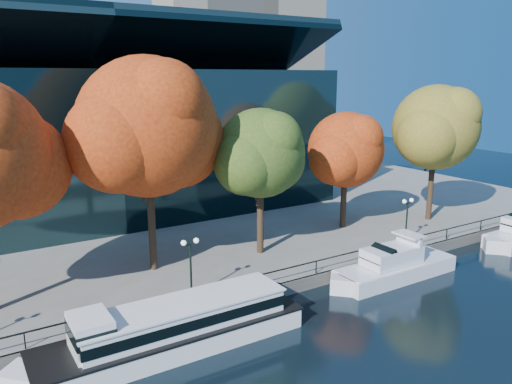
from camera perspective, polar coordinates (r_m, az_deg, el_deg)
ground at (r=33.34m, az=3.51°, el=-14.38°), size 160.00×160.00×0.00m
promenade at (r=64.52m, az=-15.58°, el=-0.70°), size 90.00×67.08×1.00m
railing at (r=34.95m, az=0.42°, el=-9.49°), size 88.20×0.08×0.99m
convention_building at (r=57.73m, az=-18.55°, el=5.61°), size 50.00×24.57×21.43m
tour_boat at (r=29.85m, az=-10.05°, el=-15.06°), size 17.15×3.82×3.25m
cruiser_near at (r=40.28m, az=15.25°, el=-8.19°), size 11.72×3.02×3.39m
tree_2 at (r=36.85m, az=-11.99°, el=6.95°), size 12.67×10.39×15.88m
tree_3 at (r=40.00m, az=0.73°, el=4.24°), size 9.00×7.38×11.96m
tree_4 at (r=47.98m, az=10.37°, el=4.58°), size 8.96×7.34×11.17m
tree_5 at (r=52.88m, az=19.98°, el=6.75°), size 10.51×8.62×13.61m
lamp_1 at (r=33.20m, az=-7.52°, el=-7.07°), size 1.26×0.36×4.03m
lamp_2 at (r=45.30m, az=16.91°, el=-2.03°), size 1.26×0.36×4.03m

